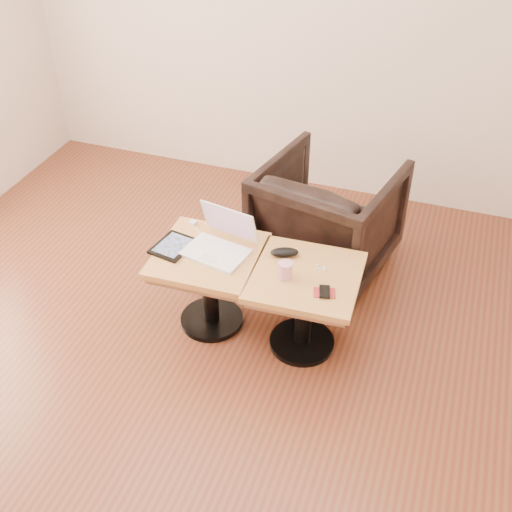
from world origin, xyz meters
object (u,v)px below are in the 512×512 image
(side_table_left, at_px, (209,271))
(striped_cup, at_px, (285,270))
(side_table_right, at_px, (305,293))
(laptop, at_px, (220,243))
(armchair, at_px, (327,217))

(side_table_left, xyz_separation_m, striped_cup, (0.48, -0.07, 0.18))
(side_table_right, bearing_deg, laptop, 171.34)
(laptop, distance_m, armchair, 0.91)
(side_table_left, bearing_deg, side_table_right, -2.21)
(side_table_left, distance_m, laptop, 0.20)
(side_table_left, distance_m, side_table_right, 0.58)
(armchair, bearing_deg, striped_cup, 100.77)
(side_table_right, relative_size, armchair, 0.74)
(side_table_right, relative_size, laptop, 1.53)
(side_table_left, xyz_separation_m, laptop, (0.06, 0.05, 0.18))
(side_table_left, relative_size, side_table_right, 0.99)
(side_table_right, relative_size, striped_cup, 6.21)
(side_table_right, xyz_separation_m, striped_cup, (-0.10, -0.06, 0.18))
(laptop, distance_m, striped_cup, 0.44)
(side_table_right, height_order, laptop, laptop)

